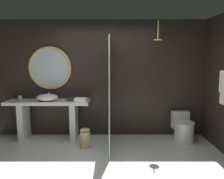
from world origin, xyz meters
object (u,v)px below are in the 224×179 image
at_px(vessel_sink, 47,97).
at_px(tissue_box, 70,99).
at_px(rain_shower_head, 158,37).
at_px(tumbler_cup, 19,98).
at_px(folded_hand_towel, 80,100).
at_px(toilet, 183,128).
at_px(round_wall_mirror, 50,68).
at_px(waste_bin, 85,138).

bearing_deg(vessel_sink, tissue_box, 0.29).
relative_size(vessel_sink, rain_shower_head, 1.17).
xyz_separation_m(vessel_sink, tumbler_cup, (-0.62, 0.08, -0.02)).
distance_m(tumbler_cup, folded_hand_towel, 1.36).
xyz_separation_m(toilet, folded_hand_towel, (-2.18, -0.07, 0.64)).
distance_m(round_wall_mirror, toilet, 3.19).
xyz_separation_m(waste_bin, folded_hand_towel, (-0.12, 0.32, 0.70)).
height_order(tumbler_cup, waste_bin, tumbler_cup).
distance_m(tissue_box, folded_hand_towel, 0.26).
height_order(tumbler_cup, toilet, tumbler_cup).
height_order(round_wall_mirror, rain_shower_head, rain_shower_head).
height_order(vessel_sink, toilet, vessel_sink).
bearing_deg(folded_hand_towel, rain_shower_head, 0.31).
bearing_deg(toilet, tissue_box, 178.91).
distance_m(round_wall_mirror, folded_hand_towel, 1.04).
height_order(tumbler_cup, round_wall_mirror, round_wall_mirror).
xyz_separation_m(tissue_box, round_wall_mirror, (-0.49, 0.26, 0.65)).
height_order(tumbler_cup, folded_hand_towel, tumbler_cup).
bearing_deg(round_wall_mirror, tumbler_cup, -163.35).
bearing_deg(round_wall_mirror, rain_shower_head, -9.08).
bearing_deg(folded_hand_towel, vessel_sink, 171.13).
bearing_deg(tissue_box, vessel_sink, -179.71).
relative_size(round_wall_mirror, toilet, 1.60).
xyz_separation_m(rain_shower_head, folded_hand_towel, (-1.57, -0.01, -1.27)).
distance_m(vessel_sink, tumbler_cup, 0.62).
relative_size(toilet, waste_bin, 1.51).
relative_size(vessel_sink, tissue_box, 3.39).
xyz_separation_m(tumbler_cup, tissue_box, (1.11, -0.07, -0.01)).
bearing_deg(folded_hand_towel, tissue_box, 153.91).
height_order(rain_shower_head, toilet, rain_shower_head).
bearing_deg(waste_bin, toilet, 10.84).
bearing_deg(round_wall_mirror, tissue_box, -27.97).
height_order(tissue_box, waste_bin, tissue_box).
relative_size(vessel_sink, toilet, 0.76).
xyz_separation_m(tumbler_cup, toilet, (3.53, -0.12, -0.65)).
relative_size(tissue_box, round_wall_mirror, 0.14).
bearing_deg(rain_shower_head, vessel_sink, 177.38).
bearing_deg(rain_shower_head, waste_bin, -167.07).
relative_size(tissue_box, rain_shower_head, 0.35).
relative_size(round_wall_mirror, waste_bin, 2.42).
height_order(rain_shower_head, folded_hand_towel, rain_shower_head).
bearing_deg(waste_bin, tumbler_cup, 160.69).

